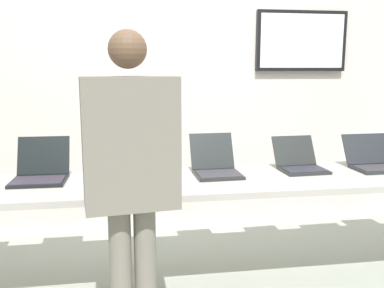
# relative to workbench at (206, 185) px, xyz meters

# --- Properties ---
(ground) EXTENTS (8.00, 8.00, 0.04)m
(ground) POSITION_rel_workbench_xyz_m (0.00, 0.00, -0.71)
(ground) COLOR #959C91
(back_wall) EXTENTS (8.00, 0.11, 2.58)m
(back_wall) POSITION_rel_workbench_xyz_m (0.03, 1.13, 0.61)
(back_wall) COLOR silver
(back_wall) RESTS_ON ground
(workbench) EXTENTS (3.79, 0.70, 0.73)m
(workbench) POSITION_rel_workbench_xyz_m (0.00, 0.00, 0.00)
(workbench) COLOR #ABA5A0
(workbench) RESTS_ON ground
(laptop_station_1) EXTENTS (0.34, 0.37, 0.26)m
(laptop_station_1) POSITION_rel_workbench_xyz_m (-1.05, 0.13, 0.10)
(laptop_station_1) COLOR black
(laptop_station_1) RESTS_ON workbench
(laptop_station_2) EXTENTS (0.32, 0.30, 0.24)m
(laptop_station_2) POSITION_rel_workbench_xyz_m (-0.49, 0.11, 0.10)
(laptop_station_2) COLOR #1F222A
(laptop_station_2) RESTS_ON workbench
(laptop_station_3) EXTENTS (0.32, 0.38, 0.26)m
(laptop_station_3) POSITION_rel_workbench_xyz_m (0.09, 0.12, 0.10)
(laptop_station_3) COLOR #232728
(laptop_station_3) RESTS_ON workbench
(laptop_station_4) EXTENTS (0.32, 0.36, 0.22)m
(laptop_station_4) POSITION_rel_workbench_xyz_m (0.70, 0.14, 0.09)
(laptop_station_4) COLOR #232727
(laptop_station_4) RESTS_ON workbench
(laptop_station_5) EXTENTS (0.39, 0.36, 0.23)m
(laptop_station_5) POSITION_rel_workbench_xyz_m (1.26, 0.11, 0.10)
(laptop_station_5) COLOR #24282C
(laptop_station_5) RESTS_ON workbench
(person) EXTENTS (0.49, 0.63, 1.62)m
(person) POSITION_rel_workbench_xyz_m (-0.49, -0.62, 0.29)
(person) COLOR slate
(person) RESTS_ON ground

